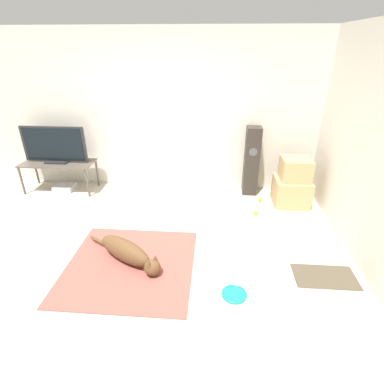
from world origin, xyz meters
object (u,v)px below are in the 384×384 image
(tennis_ball_by_boxes, at_px, (255,213))
(tv, at_px, (54,145))
(dog, at_px, (128,252))
(tv_stand, at_px, (58,165))
(frisbee, at_px, (234,294))
(floor_speaker, at_px, (251,161))
(tennis_ball_near_speaker, at_px, (260,200))
(cardboard_box_upper, at_px, (295,169))
(game_console, at_px, (65,187))
(cardboard_box_lower, at_px, (291,191))

(tennis_ball_by_boxes, bearing_deg, tv, 169.18)
(dog, distance_m, tv_stand, 2.49)
(frisbee, height_order, floor_speaker, floor_speaker)
(tennis_ball_near_speaker, bearing_deg, cardboard_box_upper, -2.16)
(cardboard_box_upper, distance_m, tv, 3.88)
(dog, bearing_deg, frisbee, -19.45)
(frisbee, distance_m, tennis_ball_by_boxes, 1.68)
(game_console, bearing_deg, frisbee, -38.32)
(cardboard_box_lower, height_order, tv, tv)
(frisbee, relative_size, tennis_ball_near_speaker, 3.91)
(tennis_ball_by_boxes, relative_size, game_console, 0.20)
(dog, distance_m, game_console, 2.45)
(cardboard_box_lower, bearing_deg, frisbee, -115.51)
(dog, xyz_separation_m, game_console, (-1.63, 1.82, -0.09))
(floor_speaker, bearing_deg, frisbee, -98.60)
(dog, height_order, tv, tv)
(floor_speaker, height_order, tennis_ball_near_speaker, floor_speaker)
(floor_speaker, relative_size, tennis_ball_by_boxes, 17.25)
(frisbee, distance_m, cardboard_box_lower, 2.27)
(floor_speaker, bearing_deg, cardboard_box_upper, -27.79)
(floor_speaker, xyz_separation_m, tv_stand, (-3.24, -0.13, -0.12))
(cardboard_box_lower, distance_m, tv_stand, 3.87)
(cardboard_box_lower, height_order, tennis_ball_by_boxes, cardboard_box_lower)
(tv_stand, relative_size, game_console, 3.64)
(frisbee, xyz_separation_m, floor_speaker, (0.36, 2.38, 0.56))
(cardboard_box_lower, bearing_deg, dog, -143.41)
(tv, height_order, game_console, tv)
(tennis_ball_by_boxes, distance_m, game_console, 3.29)
(cardboard_box_lower, bearing_deg, tv, 176.91)
(cardboard_box_upper, xyz_separation_m, tennis_ball_by_boxes, (-0.60, -0.42, -0.56))
(cardboard_box_lower, distance_m, tennis_ball_near_speaker, 0.50)
(frisbee, distance_m, tv_stand, 3.68)
(cardboard_box_upper, height_order, tv_stand, cardboard_box_upper)
(frisbee, xyz_separation_m, game_console, (-2.84, 2.24, 0.03))
(dog, distance_m, cardboard_box_lower, 2.72)
(tv, distance_m, tennis_ball_by_boxes, 3.42)
(tennis_ball_by_boxes, bearing_deg, tv_stand, 169.23)
(tv, distance_m, game_console, 0.76)
(frisbee, height_order, cardboard_box_lower, cardboard_box_lower)
(tv, xyz_separation_m, tennis_ball_by_boxes, (3.27, -0.62, -0.77))
(frisbee, distance_m, tv, 3.74)
(tv, bearing_deg, dog, -47.57)
(tennis_ball_near_speaker, bearing_deg, game_console, 177.04)
(tennis_ball_by_boxes, distance_m, tennis_ball_near_speaker, 0.46)
(frisbee, xyz_separation_m, cardboard_box_lower, (0.98, 2.05, 0.20))
(floor_speaker, distance_m, game_console, 3.25)
(floor_speaker, bearing_deg, cardboard_box_lower, -28.80)
(floor_speaker, relative_size, tennis_ball_near_speaker, 17.25)
(tennis_ball_near_speaker, distance_m, game_console, 3.35)
(dog, bearing_deg, tv, 132.43)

